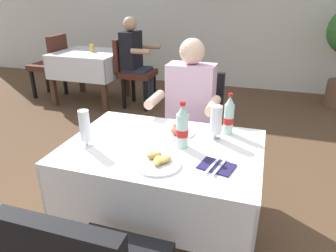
% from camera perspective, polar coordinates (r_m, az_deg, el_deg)
% --- Properties ---
extents(ground_plane, '(11.00, 11.00, 0.00)m').
position_cam_1_polar(ground_plane, '(2.20, -4.81, -21.92)').
color(ground_plane, brown).
extents(back_wall, '(11.00, 0.12, 2.85)m').
position_cam_1_polar(back_wall, '(5.54, 12.02, 21.71)').
color(back_wall, silver).
rests_on(back_wall, ground).
extents(main_dining_table, '(1.12, 0.80, 0.75)m').
position_cam_1_polar(main_dining_table, '(1.87, -0.94, -8.48)').
color(main_dining_table, white).
rests_on(main_dining_table, ground).
extents(chair_far_diner_seat, '(0.44, 0.50, 0.97)m').
position_cam_1_polar(chair_far_diner_seat, '(2.55, 4.70, 0.18)').
color(chair_far_diner_seat, black).
rests_on(chair_far_diner_seat, ground).
extents(seated_diner_far, '(0.50, 0.46, 1.26)m').
position_cam_1_polar(seated_diner_far, '(2.40, 3.84, 2.68)').
color(seated_diner_far, '#282D42').
rests_on(seated_diner_far, ground).
extents(plate_near_camera, '(0.24, 0.24, 0.05)m').
position_cam_1_polar(plate_near_camera, '(1.59, -1.85, -6.66)').
color(plate_near_camera, white).
rests_on(plate_near_camera, main_dining_table).
extents(plate_far_diner, '(0.24, 0.24, 0.06)m').
position_cam_1_polar(plate_far_diner, '(1.93, 1.68, -0.78)').
color(plate_far_diner, white).
rests_on(plate_far_diner, main_dining_table).
extents(beer_glass_left, '(0.07, 0.07, 0.21)m').
position_cam_1_polar(beer_glass_left, '(1.84, 8.86, 0.65)').
color(beer_glass_left, white).
rests_on(beer_glass_left, main_dining_table).
extents(beer_glass_middle, '(0.07, 0.07, 0.22)m').
position_cam_1_polar(beer_glass_middle, '(1.79, -15.12, -0.36)').
color(beer_glass_middle, white).
rests_on(beer_glass_middle, main_dining_table).
extents(cola_bottle_primary, '(0.06, 0.06, 0.26)m').
position_cam_1_polar(cola_bottle_primary, '(1.92, 11.19, 1.80)').
color(cola_bottle_primary, silver).
rests_on(cola_bottle_primary, main_dining_table).
extents(cola_bottle_secondary, '(0.07, 0.07, 0.27)m').
position_cam_1_polar(cola_bottle_secondary, '(1.72, 2.66, -0.30)').
color(cola_bottle_secondary, silver).
rests_on(cola_bottle_secondary, main_dining_table).
extents(napkin_cutlery_set, '(0.19, 0.20, 0.01)m').
position_cam_1_polar(napkin_cutlery_set, '(1.59, 9.01, -7.36)').
color(napkin_cutlery_set, '#231E4C').
rests_on(napkin_cutlery_set, main_dining_table).
extents(background_dining_table, '(0.96, 0.86, 0.75)m').
position_cam_1_polar(background_dining_table, '(4.82, -14.24, 11.00)').
color(background_dining_table, white).
rests_on(background_dining_table, ground).
extents(background_chair_left, '(0.50, 0.44, 0.97)m').
position_cam_1_polar(background_chair_left, '(5.21, -20.82, 10.94)').
color(background_chair_left, '#4C2319').
rests_on(background_chair_left, ground).
extents(background_chair_right, '(0.50, 0.44, 0.97)m').
position_cam_1_polar(background_chair_right, '(4.50, -6.58, 10.50)').
color(background_chair_right, '#4C2319').
rests_on(background_chair_right, ground).
extents(background_patron, '(0.46, 0.50, 1.26)m').
position_cam_1_polar(background_patron, '(4.45, -6.09, 12.44)').
color(background_patron, '#282D42').
rests_on(background_patron, ground).
extents(background_table_tumbler, '(0.06, 0.06, 0.11)m').
position_cam_1_polar(background_table_tumbler, '(4.78, -13.91, 13.85)').
color(background_table_tumbler, gold).
rests_on(background_table_tumbler, background_dining_table).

